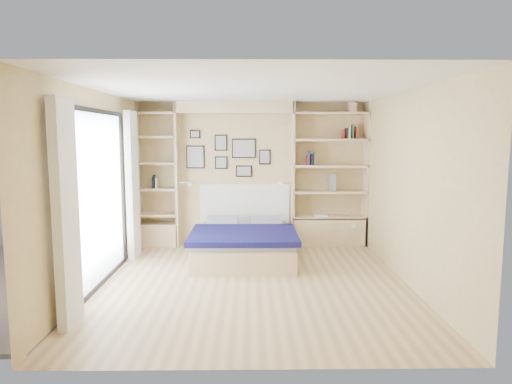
{
  "coord_description": "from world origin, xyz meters",
  "views": [
    {
      "loc": [
        -0.04,
        -5.81,
        1.92
      ],
      "look_at": [
        0.05,
        0.9,
        1.09
      ],
      "focal_mm": 32.0,
      "sensor_mm": 36.0,
      "label": 1
    }
  ],
  "objects": [
    {
      "name": "photo_gallery",
      "position": [
        -0.45,
        2.22,
        1.6
      ],
      "size": [
        1.48,
        0.02,
        0.82
      ],
      "color": "black",
      "rests_on": "ground"
    },
    {
      "name": "shelf_decor",
      "position": [
        1.09,
        2.07,
        1.69
      ],
      "size": [
        3.54,
        0.23,
        2.03
      ],
      "color": "#A51E1E",
      "rests_on": "ground"
    },
    {
      "name": "room_shell",
      "position": [
        -0.39,
        1.52,
        1.08
      ],
      "size": [
        4.5,
        4.5,
        4.5
      ],
      "color": "#D6BC82",
      "rests_on": "ground"
    },
    {
      "name": "reading_lamps",
      "position": [
        -0.3,
        2.0,
        1.1
      ],
      "size": [
        1.92,
        0.12,
        0.15
      ],
      "color": "silver",
      "rests_on": "ground"
    },
    {
      "name": "bed",
      "position": [
        -0.14,
        1.22,
        0.26
      ],
      "size": [
        1.59,
        2.01,
        1.07
      ],
      "color": "#DBB98E",
      "rests_on": "ground"
    },
    {
      "name": "deck_chair",
      "position": [
        -2.74,
        1.13,
        0.33
      ],
      "size": [
        0.55,
        0.76,
        0.7
      ],
      "rotation": [
        0.0,
        0.0,
        -0.21
      ],
      "color": "tan",
      "rests_on": "ground"
    },
    {
      "name": "ground",
      "position": [
        0.0,
        0.0,
        0.0
      ],
      "size": [
        4.5,
        4.5,
        0.0
      ],
      "primitive_type": "plane",
      "color": "tan",
      "rests_on": "ground"
    }
  ]
}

